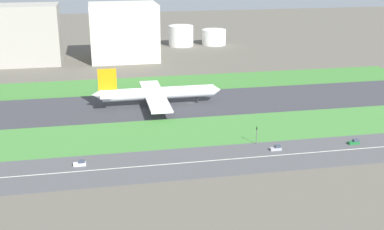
{
  "coord_description": "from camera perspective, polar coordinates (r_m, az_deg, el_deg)",
  "views": [
    {
      "loc": [
        -46.16,
        -236.05,
        73.84
      ],
      "look_at": [
        -6.53,
        -36.5,
        6.0
      ],
      "focal_mm": 46.13,
      "sensor_mm": 36.0,
      "label": 1
    }
  ],
  "objects": [
    {
      "name": "ground_plane",
      "position": [
        251.6,
        -0.16,
        1.37
      ],
      "size": [
        800.0,
        800.0,
        0.0
      ],
      "primitive_type": "plane",
      "color": "#5B564C"
    },
    {
      "name": "runway",
      "position": [
        251.58,
        -0.16,
        1.39
      ],
      "size": [
        280.0,
        46.0,
        0.1
      ],
      "primitive_type": "cube",
      "color": "#38383D",
      "rests_on": "ground_plane"
    },
    {
      "name": "grass_median_north",
      "position": [
        290.4,
        -1.72,
        3.71
      ],
      "size": [
        280.0,
        36.0,
        0.1
      ],
      "primitive_type": "cube",
      "color": "#3D7A33",
      "rests_on": "ground_plane"
    },
    {
      "name": "grass_median_south",
      "position": [
        213.59,
        1.95,
        -1.78
      ],
      "size": [
        280.0,
        36.0,
        0.1
      ],
      "primitive_type": "cube",
      "color": "#427F38",
      "rests_on": "ground_plane"
    },
    {
      "name": "highway",
      "position": [
        184.82,
        4.21,
        -5.14
      ],
      "size": [
        280.0,
        28.0,
        0.1
      ],
      "primitive_type": "cube",
      "color": "#4C4C4F",
      "rests_on": "ground_plane"
    },
    {
      "name": "highway_centerline",
      "position": [
        184.8,
        4.21,
        -5.13
      ],
      "size": [
        266.0,
        0.5,
        0.01
      ],
      "primitive_type": "cube",
      "color": "silver",
      "rests_on": "highway"
    },
    {
      "name": "airliner",
      "position": [
        247.15,
        -4.26,
        2.51
      ],
      "size": [
        65.0,
        56.0,
        19.7
      ],
      "color": "white",
      "rests_on": "runway"
    },
    {
      "name": "car_2",
      "position": [
        183.35,
        -12.8,
        -5.48
      ],
      "size": [
        4.4,
        1.8,
        2.0
      ],
      "color": "silver",
      "rests_on": "highway"
    },
    {
      "name": "car_1",
      "position": [
        195.0,
        9.71,
        -3.8
      ],
      "size": [
        4.4,
        1.8,
        2.0
      ],
      "color": "#99999E",
      "rests_on": "highway"
    },
    {
      "name": "car_3",
      "position": [
        208.67,
        18.26,
        -2.99
      ],
      "size": [
        4.4,
        1.8,
        2.0
      ],
      "color": "#19662D",
      "rests_on": "highway"
    },
    {
      "name": "traffic_light",
      "position": [
        198.97,
        7.47,
        -2.18
      ],
      "size": [
        0.36,
        0.5,
        7.2
      ],
      "color": "#4C4C51",
      "rests_on": "highway"
    },
    {
      "name": "terminal_building",
      "position": [
        356.87,
        -18.38,
        8.83
      ],
      "size": [
        41.69,
        31.16,
        39.92
      ],
      "primitive_type": "cube",
      "color": "#9E998E",
      "rests_on": "ground_plane"
    },
    {
      "name": "hangar_building",
      "position": [
        354.81,
        -7.87,
        9.5
      ],
      "size": [
        46.77,
        36.85,
        39.43
      ],
      "primitive_type": "cube",
      "color": "beige",
      "rests_on": "ground_plane"
    },
    {
      "name": "fuel_tank_west",
      "position": [
        402.45,
        -5.91,
        8.69
      ],
      "size": [
        23.27,
        23.27,
        12.75
      ],
      "primitive_type": "cylinder",
      "color": "silver",
      "rests_on": "ground_plane"
    },
    {
      "name": "fuel_tank_centre",
      "position": [
        406.42,
        -1.28,
        9.15
      ],
      "size": [
        19.93,
        19.93,
        16.46
      ],
      "primitive_type": "cylinder",
      "color": "silver",
      "rests_on": "ground_plane"
    },
    {
      "name": "fuel_tank_east",
      "position": [
        412.33,
        2.55,
        8.99
      ],
      "size": [
        19.66,
        19.66,
        12.49
      ],
      "primitive_type": "cylinder",
      "color": "silver",
      "rests_on": "ground_plane"
    }
  ]
}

